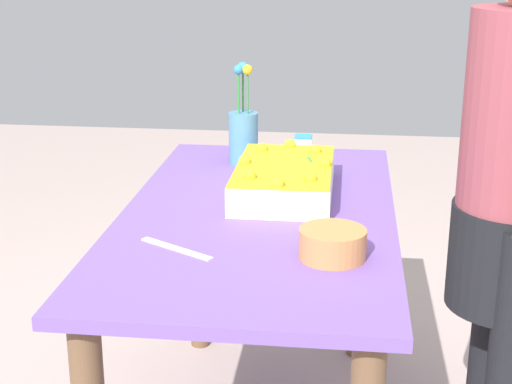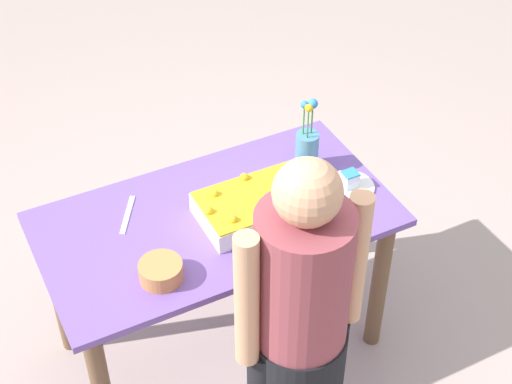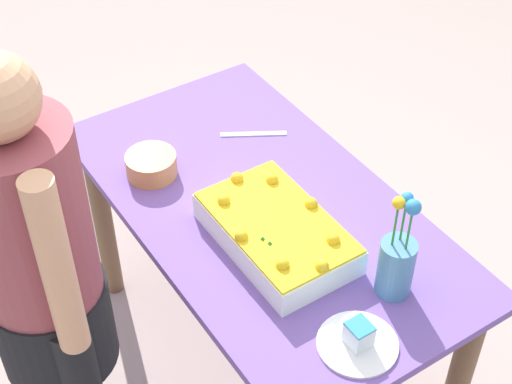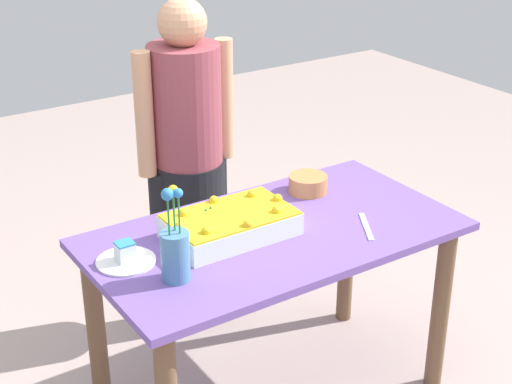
# 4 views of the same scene
# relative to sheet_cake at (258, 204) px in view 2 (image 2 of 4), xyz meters

# --- Properties ---
(ground_plane) EXTENTS (8.00, 8.00, 0.00)m
(ground_plane) POSITION_rel_sheet_cake_xyz_m (-0.15, 0.06, -0.80)
(ground_plane) COLOR #B19B94
(dining_table) EXTENTS (1.35, 0.73, 0.76)m
(dining_table) POSITION_rel_sheet_cake_xyz_m (-0.15, 0.06, -0.18)
(dining_table) COLOR #6E4FA3
(dining_table) RESTS_ON ground_plane
(sheet_cake) EXTENTS (0.45, 0.27, 0.11)m
(sheet_cake) POSITION_rel_sheet_cake_xyz_m (0.00, 0.00, 0.00)
(sheet_cake) COLOR white
(sheet_cake) RESTS_ON dining_table
(serving_plate_with_slice) EXTENTS (0.20, 0.20, 0.08)m
(serving_plate_with_slice) POSITION_rel_sheet_cake_xyz_m (0.40, -0.03, -0.03)
(serving_plate_with_slice) COLOR white
(serving_plate_with_slice) RESTS_ON dining_table
(cake_knife) EXTENTS (0.13, 0.20, 0.00)m
(cake_knife) POSITION_rel_sheet_cake_xyz_m (-0.45, 0.22, -0.04)
(cake_knife) COLOR silver
(cake_knife) RESTS_ON dining_table
(flower_vase) EXTENTS (0.09, 0.09, 0.33)m
(flower_vase) POSITION_rel_sheet_cake_xyz_m (0.30, 0.16, 0.06)
(flower_vase) COLOR teal
(flower_vase) RESTS_ON dining_table
(fruit_bowl) EXTENTS (0.16, 0.16, 0.07)m
(fruit_bowl) POSITION_rel_sheet_cake_xyz_m (-0.46, -0.15, -0.01)
(fruit_bowl) COLOR #C18046
(fruit_bowl) RESTS_ON dining_table
(person_standing) EXTENTS (0.45, 0.31, 1.49)m
(person_standing) POSITION_rel_sheet_cake_xyz_m (-0.16, -0.61, 0.05)
(person_standing) COLOR black
(person_standing) RESTS_ON ground_plane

